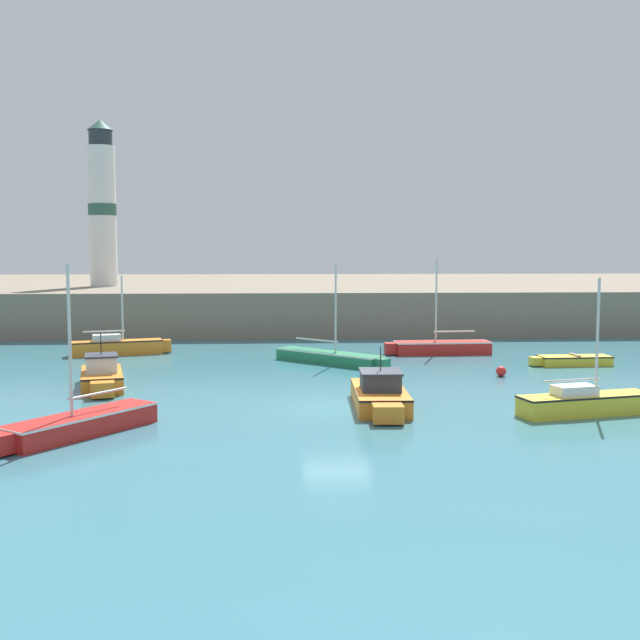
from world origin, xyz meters
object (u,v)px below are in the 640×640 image
object	(u,v)px
sailboat_red_6	(79,423)
mooring_buoy	(501,371)
sailboat_green_2	(330,357)
sailboat_red_0	(440,347)
lighthouse	(102,206)
sailboat_yellow_1	(588,402)
motorboat_orange_4	(380,395)
sailboat_orange_7	(118,346)
motorboat_orange_3	(102,376)
dinghy_yellow_5	(573,360)

from	to	relation	value
sailboat_red_6	mooring_buoy	size ratio (longest dim) A/B	11.51
sailboat_red_6	sailboat_green_2	bearing A→B (deg)	58.65
sailboat_red_0	lighthouse	xyz separation A→B (m)	(-22.91, 17.99, 8.88)
sailboat_yellow_1	mooring_buoy	bearing A→B (deg)	95.01
sailboat_yellow_1	lighthouse	world-z (taller)	lighthouse
sailboat_yellow_1	motorboat_orange_4	xyz separation A→B (m)	(-7.27, 1.49, 0.05)
sailboat_orange_7	mooring_buoy	size ratio (longest dim) A/B	11.81
sailboat_red_0	sailboat_red_6	bearing A→B (deg)	-130.55
sailboat_red_0	lighthouse	world-z (taller)	lighthouse
mooring_buoy	lighthouse	size ratio (longest dim) A/B	0.04
sailboat_red_0	sailboat_yellow_1	distance (m)	15.95
sailboat_orange_7	motorboat_orange_4	bearing A→B (deg)	-49.23
motorboat_orange_3	sailboat_orange_7	distance (m)	10.48
sailboat_red_0	motorboat_orange_4	world-z (taller)	sailboat_red_0
sailboat_green_2	motorboat_orange_4	size ratio (longest dim) A/B	1.03
sailboat_yellow_1	motorboat_orange_3	bearing A→B (deg)	161.89
sailboat_yellow_1	dinghy_yellow_5	world-z (taller)	sailboat_yellow_1
motorboat_orange_4	lighthouse	bearing A→B (deg)	118.56
sailboat_red_0	sailboat_orange_7	bearing A→B (deg)	178.08
motorboat_orange_4	dinghy_yellow_5	xyz separation A→B (m)	(11.21, 9.83, -0.23)
sailboat_yellow_1	sailboat_red_6	xyz separation A→B (m)	(-17.36, -2.16, -0.06)
sailboat_green_2	lighthouse	world-z (taller)	lighthouse
sailboat_red_0	dinghy_yellow_5	world-z (taller)	sailboat_red_0
motorboat_orange_4	dinghy_yellow_5	size ratio (longest dim) A/B	1.26
sailboat_red_0	sailboat_yellow_1	size ratio (longest dim) A/B	1.07
motorboat_orange_3	sailboat_green_2	bearing A→B (deg)	32.32
sailboat_red_0	motorboat_orange_4	distance (m)	15.29
sailboat_yellow_1	motorboat_orange_4	world-z (taller)	sailboat_yellow_1
sailboat_red_0	sailboat_yellow_1	xyz separation A→B (m)	(1.97, -15.83, 0.04)
sailboat_red_0	sailboat_yellow_1	world-z (taller)	sailboat_red_0
sailboat_yellow_1	sailboat_red_6	size ratio (longest dim) A/B	1.03
motorboat_orange_4	mooring_buoy	world-z (taller)	motorboat_orange_4
motorboat_orange_3	dinghy_yellow_5	distance (m)	23.13
motorboat_orange_4	mooring_buoy	size ratio (longest dim) A/B	11.61
dinghy_yellow_5	lighthouse	xyz separation A→B (m)	(-28.81, 22.50, 9.02)
sailboat_yellow_1	lighthouse	xyz separation A→B (m)	(-24.88, 33.82, 8.84)
lighthouse	sailboat_red_0	bearing A→B (deg)	-38.15
motorboat_orange_4	sailboat_red_6	xyz separation A→B (m)	(-10.09, -3.65, -0.11)
sailboat_red_6	sailboat_red_0	bearing A→B (deg)	49.45
sailboat_orange_7	sailboat_yellow_1	bearing A→B (deg)	-39.18
sailboat_yellow_1	lighthouse	bearing A→B (deg)	126.33
sailboat_green_2	lighthouse	distance (m)	28.36
lighthouse	motorboat_orange_3	bearing A→B (deg)	-77.24
sailboat_green_2	dinghy_yellow_5	xyz separation A→B (m)	(12.35, -1.20, -0.09)
mooring_buoy	lighthouse	world-z (taller)	lighthouse
sailboat_yellow_1	sailboat_orange_7	distance (m)	26.02
motorboat_orange_3	motorboat_orange_4	distance (m)	12.22
sailboat_orange_7	motorboat_orange_3	bearing A→B (deg)	-81.37
sailboat_red_6	mooring_buoy	distance (m)	19.59
sailboat_red_6	sailboat_yellow_1	bearing A→B (deg)	7.09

